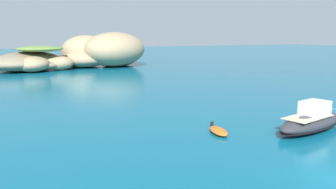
{
  "coord_description": "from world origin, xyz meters",
  "views": [
    {
      "loc": [
        -15.28,
        -11.31,
        7.48
      ],
      "look_at": [
        -0.46,
        20.24,
        1.38
      ],
      "focal_mm": 36.42,
      "sensor_mm": 36.0,
      "label": 1
    }
  ],
  "objects_px": {
    "islet_small": "(29,62)",
    "dinghy_tender": "(218,131)",
    "motorboat_charcoal": "(311,121)",
    "islet_large": "(102,52)"
  },
  "relations": [
    {
      "from": "islet_large",
      "to": "dinghy_tender",
      "type": "bearing_deg",
      "value": -96.07
    },
    {
      "from": "motorboat_charcoal",
      "to": "dinghy_tender",
      "type": "height_order",
      "value": "motorboat_charcoal"
    },
    {
      "from": "motorboat_charcoal",
      "to": "islet_large",
      "type": "bearing_deg",
      "value": 90.64
    },
    {
      "from": "motorboat_charcoal",
      "to": "dinghy_tender",
      "type": "bearing_deg",
      "value": 161.03
    },
    {
      "from": "islet_small",
      "to": "dinghy_tender",
      "type": "relative_size",
      "value": 6.91
    },
    {
      "from": "islet_small",
      "to": "dinghy_tender",
      "type": "bearing_deg",
      "value": -79.9
    },
    {
      "from": "islet_small",
      "to": "dinghy_tender",
      "type": "distance_m",
      "value": 58.09
    },
    {
      "from": "islet_small",
      "to": "dinghy_tender",
      "type": "height_order",
      "value": "islet_small"
    },
    {
      "from": "motorboat_charcoal",
      "to": "dinghy_tender",
      "type": "xyz_separation_m",
      "value": [
        -7.09,
        2.44,
        -0.57
      ]
    },
    {
      "from": "islet_large",
      "to": "islet_small",
      "type": "bearing_deg",
      "value": -169.88
    }
  ]
}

